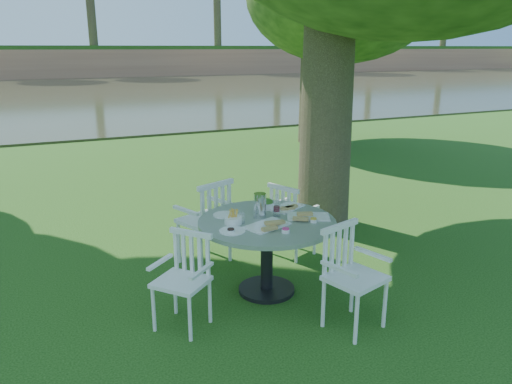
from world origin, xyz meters
The scene contains 8 objects.
ground centered at (0.00, 0.00, 0.00)m, with size 140.00×140.00×0.00m, color #143C0C.
table centered at (-0.17, -0.42, 0.60)m, with size 1.33×1.33×0.75m.
chair_ne centered at (0.44, 0.26, 0.51)m, with size 0.54×0.56×0.86m.
chair_nw centered at (-0.46, 0.43, 0.57)m, with size 0.62×0.61×0.97m.
chair_sw centered at (-1.06, -0.65, 0.49)m, with size 0.57×0.57×0.82m.
chair_se centered at (0.20, -1.25, 0.53)m, with size 0.55×0.53×0.90m.
tableware centered at (-0.16, -0.34, 0.80)m, with size 1.18×0.85×0.24m.
river centered at (0.00, 23.00, 0.00)m, with size 100.00×28.00×0.12m, color #31331E.
Camera 1 is at (-2.15, -4.49, 2.35)m, focal length 35.00 mm.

